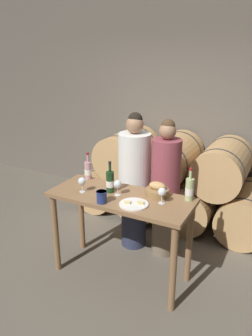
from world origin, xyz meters
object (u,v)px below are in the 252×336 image
object	(u,v)px
blue_crock	(102,196)
wine_glass_left	(118,184)
wine_bottle_rose	(88,170)
bread_basket	(157,190)
wine_glass_center	(162,192)
person_left	(134,182)
wine_bottle_red	(110,182)
person_right	(165,189)
wine_bottle_white	(190,189)
tasting_table	(121,210)
cheese_plate	(134,204)
wine_glass_far_left	(82,182)

from	to	relation	value
blue_crock	wine_glass_left	bearing A→B (deg)	77.80
wine_bottle_rose	bread_basket	world-z (taller)	wine_bottle_rose
wine_glass_center	blue_crock	bearing A→B (deg)	-153.94
person_left	bread_basket	world-z (taller)	person_left
blue_crock	bread_basket	world-z (taller)	bread_basket
wine_bottle_red	wine_glass_center	bearing A→B (deg)	-0.82
person_right	blue_crock	size ratio (longest dim) A/B	13.85
wine_bottle_white	wine_bottle_rose	distance (m)	1.16
tasting_table	bread_basket	world-z (taller)	bread_basket
cheese_plate	wine_glass_center	distance (m)	0.28
bread_basket	cheese_plate	distance (m)	0.32
tasting_table	wine_glass_center	distance (m)	0.50
wine_bottle_rose	wine_glass_center	distance (m)	0.98
tasting_table	wine_bottle_red	size ratio (longest dim) A/B	4.43
wine_bottle_red	bread_basket	xyz separation A→B (m)	(0.45, 0.13, -0.06)
wine_bottle_rose	bread_basket	xyz separation A→B (m)	(0.85, -0.07, -0.05)
wine_glass_left	wine_bottle_white	bearing A→B (deg)	17.99
wine_glass_far_left	wine_glass_left	bearing A→B (deg)	15.55
bread_basket	wine_glass_left	size ratio (longest dim) A/B	1.46
wine_glass_left	wine_bottle_rose	bearing A→B (deg)	154.87
person_right	cheese_plate	world-z (taller)	person_right
wine_bottle_rose	wine_glass_left	distance (m)	0.55
cheese_plate	wine_glass_far_left	size ratio (longest dim) A/B	1.75
wine_bottle_white	wine_glass_far_left	xyz separation A→B (m)	(-1.01, -0.31, 0.00)
blue_crock	wine_glass_left	world-z (taller)	wine_glass_left
person_left	wine_glass_left	world-z (taller)	person_left
tasting_table	blue_crock	size ratio (longest dim) A/B	12.40
person_right	wine_bottle_red	size ratio (longest dim) A/B	4.95
tasting_table	wine_glass_left	distance (m)	0.27
wine_glass_center	person_right	bearing A→B (deg)	107.64
person_left	wine_glass_center	bearing A→B (deg)	-45.36
tasting_table	bread_basket	bearing A→B (deg)	27.63
person_left	wine_bottle_rose	bearing A→B (deg)	-136.84
wine_bottle_white	wine_glass_left	world-z (taller)	wine_bottle_white
wine_glass_far_left	person_left	bearing A→B (deg)	71.09
person_left	wine_glass_center	distance (m)	0.83
wine_glass_far_left	wine_glass_left	distance (m)	0.36
cheese_plate	wine_glass_center	world-z (taller)	wine_glass_center
wine_bottle_white	bread_basket	xyz separation A→B (m)	(-0.31, -0.05, -0.06)
person_left	wine_bottle_white	bearing A→B (deg)	-26.66
person_right	wine_bottle_rose	distance (m)	0.88
bread_basket	wine_glass_center	bearing A→B (deg)	-53.55
blue_crock	bread_basket	distance (m)	0.55
wine_bottle_white	wine_bottle_rose	xyz separation A→B (m)	(-1.16, 0.02, -0.01)
person_right	wine_glass_center	bearing A→B (deg)	-72.36
wine_bottle_red	bread_basket	distance (m)	0.47
person_right	wine_glass_far_left	world-z (taller)	person_right
person_left	wine_bottle_white	world-z (taller)	person_left
tasting_table	wine_bottle_rose	bearing A→B (deg)	156.17
person_right	wine_glass_center	distance (m)	0.64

